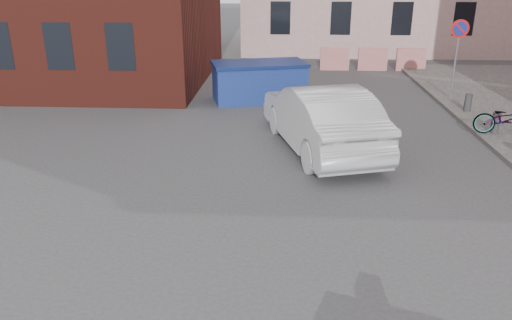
{
  "coord_description": "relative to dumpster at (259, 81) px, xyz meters",
  "views": [
    {
      "loc": [
        0.16,
        -7.79,
        4.35
      ],
      "look_at": [
        -0.29,
        0.62,
        1.1
      ],
      "focal_mm": 35.0,
      "sensor_mm": 36.0,
      "label": 1
    }
  ],
  "objects": [
    {
      "name": "ground",
      "position": [
        0.64,
        -9.29,
        -0.67
      ],
      "size": [
        120.0,
        120.0,
        0.0
      ],
      "primitive_type": "plane",
      "color": "#38383A",
      "rests_on": "ground"
    },
    {
      "name": "no_parking_sign",
      "position": [
        6.64,
        0.2,
        1.34
      ],
      "size": [
        0.6,
        0.09,
        2.65
      ],
      "color": "gray",
      "rests_on": "sidewalk"
    },
    {
      "name": "barriers",
      "position": [
        4.84,
        5.71,
        -0.17
      ],
      "size": [
        4.7,
        0.18,
        1.0
      ],
      "color": "red",
      "rests_on": "ground"
    },
    {
      "name": "dumpster",
      "position": [
        0.0,
        0.0,
        0.0
      ],
      "size": [
        3.5,
        2.4,
        1.34
      ],
      "rotation": [
        0.0,
        0.0,
        0.26
      ],
      "color": "navy",
      "rests_on": "ground"
    },
    {
      "name": "silver_car",
      "position": [
        1.78,
        -4.9,
        0.16
      ],
      "size": [
        3.09,
        5.35,
        1.67
      ],
      "primitive_type": "imported",
      "rotation": [
        0.0,
        0.0,
        3.42
      ],
      "color": "silver",
      "rests_on": "ground"
    },
    {
      "name": "bicycle",
      "position": [
        6.84,
        -3.87,
        -0.11
      ],
      "size": [
        1.76,
        0.91,
        0.88
      ],
      "primitive_type": "imported",
      "rotation": [
        0.0,
        0.0,
        1.37
      ],
      "color": "black",
      "rests_on": "sidewalk"
    }
  ]
}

